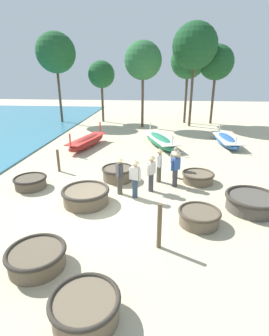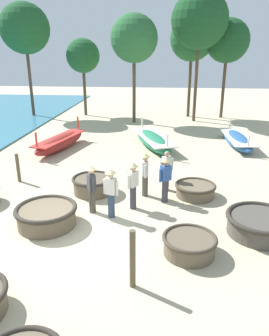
{
  "view_description": "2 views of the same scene",
  "coord_description": "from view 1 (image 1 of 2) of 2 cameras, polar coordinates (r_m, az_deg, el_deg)",
  "views": [
    {
      "loc": [
        2.25,
        -8.87,
        5.0
      ],
      "look_at": [
        1.24,
        2.05,
        0.94
      ],
      "focal_mm": 28.0,
      "sensor_mm": 36.0,
      "label": 1
    },
    {
      "loc": [
        2.98,
        -8.39,
        5.16
      ],
      "look_at": [
        1.94,
        2.84,
        1.07
      ],
      "focal_mm": 35.0,
      "sensor_mm": 36.0,
      "label": 2
    }
  ],
  "objects": [
    {
      "name": "long_boat_green_hull",
      "position": [
        20.23,
        19.32,
        5.79
      ],
      "size": [
        1.43,
        4.7,
        1.11
      ],
      "color": "#285693",
      "rests_on": "ground"
    },
    {
      "name": "tree_right_mid",
      "position": [
        27.93,
        -7.21,
        19.49
      ],
      "size": [
        2.65,
        2.65,
        6.03
      ],
      "color": "#4C3D2D",
      "rests_on": "ground"
    },
    {
      "name": "mooring_post_inland",
      "position": [
        14.31,
        -16.25,
        1.55
      ],
      "size": [
        0.14,
        0.14,
        1.2
      ],
      "primitive_type": "cylinder",
      "color": "brown",
      "rests_on": "ground"
    },
    {
      "name": "tree_center",
      "position": [
        28.18,
        -16.77,
        22.88
      ],
      "size": [
        3.75,
        3.75,
        8.55
      ],
      "color": "#4C3D2D",
      "rests_on": "ground"
    },
    {
      "name": "fisherman_by_coracle",
      "position": [
        10.76,
        0.11,
        -1.78
      ],
      "size": [
        0.51,
        0.36,
        1.67
      ],
      "color": "#2D425B",
      "rests_on": "ground"
    },
    {
      "name": "tree_tall_back",
      "position": [
        27.79,
        17.38,
        21.04
      ],
      "size": [
        3.26,
        3.26,
        7.43
      ],
      "color": "#4C3D2D",
      "rests_on": "ground"
    },
    {
      "name": "fisherman_with_hat",
      "position": [
        13.01,
        8.85,
        1.38
      ],
      "size": [
        0.51,
        0.32,
        1.57
      ],
      "color": "#4C473D",
      "rests_on": "ground"
    },
    {
      "name": "tree_left_mid",
      "position": [
        25.97,
        13.0,
        24.45
      ],
      "size": [
        4.0,
        4.0,
        9.11
      ],
      "color": "#4C3D2D",
      "rests_on": "ground"
    },
    {
      "name": "coracle_far_left",
      "position": [
        9.46,
        13.88,
        -10.23
      ],
      "size": [
        1.47,
        1.47,
        0.53
      ],
      "color": "brown",
      "rests_on": "ground"
    },
    {
      "name": "fisherman_standing_left",
      "position": [
        11.35,
        3.66,
        -0.62
      ],
      "size": [
        0.38,
        0.45,
        1.67
      ],
      "color": "#383842",
      "rests_on": "ground"
    },
    {
      "name": "coracle_upturned",
      "position": [
        12.81,
        -21.7,
        -2.83
      ],
      "size": [
        1.47,
        1.47,
        0.52
      ],
      "color": "brown",
      "rests_on": "ground"
    },
    {
      "name": "fisherman_hauling",
      "position": [
        11.98,
        8.94,
        0.32
      ],
      "size": [
        0.44,
        0.38,
        1.67
      ],
      "color": "#383842",
      "rests_on": "ground"
    },
    {
      "name": "coracle_center",
      "position": [
        7.9,
        -20.53,
        -17.74
      ],
      "size": [
        1.62,
        1.62,
        0.55
      ],
      "color": "brown",
      "rests_on": "ground"
    },
    {
      "name": "coracle_front_left",
      "position": [
        12.79,
        -3.63,
        -1.1
      ],
      "size": [
        1.58,
        1.58,
        0.64
      ],
      "color": "brown",
      "rests_on": "ground"
    },
    {
      "name": "fisherman_crouching",
      "position": [
        11.07,
        -3.29,
        -1.15
      ],
      "size": [
        0.36,
        0.47,
        1.67
      ],
      "color": "#4C473D",
      "rests_on": "ground"
    },
    {
      "name": "tree_leftmost",
      "position": [
        27.62,
        11.6,
        21.82
      ],
      "size": [
        3.34,
        3.34,
        7.61
      ],
      "color": "#4C3D2D",
      "rests_on": "ground"
    },
    {
      "name": "coracle_front_right",
      "position": [
        11.01,
        24.18,
        -6.7
      ],
      "size": [
        2.02,
        2.02,
        0.61
      ],
      "color": "#4C473F",
      "rests_on": "ground"
    },
    {
      "name": "coracle_weathered",
      "position": [
        10.68,
        -10.57,
        -5.89
      ],
      "size": [
        1.91,
        1.91,
        0.64
      ],
      "color": "brown",
      "rests_on": "ground"
    },
    {
      "name": "ground_plane",
      "position": [
        10.43,
        -7.92,
        -8.56
      ],
      "size": [
        80.0,
        80.0,
        0.0
      ],
      "primitive_type": "plane",
      "color": "#C6B793"
    },
    {
      "name": "mooring_post_shoreline",
      "position": [
        7.9,
        5.43,
        -12.48
      ],
      "size": [
        0.14,
        0.14,
        1.47
      ],
      "primitive_type": "cylinder",
      "color": "brown",
      "rests_on": "ground"
    },
    {
      "name": "coracle_nearest",
      "position": [
        6.33,
        -10.68,
        -27.7
      ],
      "size": [
        1.53,
        1.53,
        0.61
      ],
      "color": "brown",
      "rests_on": "ground"
    },
    {
      "name": "long_boat_ochre_hull",
      "position": [
        18.87,
        5.56,
        5.99
      ],
      "size": [
        2.84,
        5.14,
        1.27
      ],
      "color": "#237551",
      "rests_on": "ground"
    },
    {
      "name": "fisherman_standing_right",
      "position": [
        12.36,
        5.4,
        1.12
      ],
      "size": [
        0.36,
        0.53,
        1.67
      ],
      "color": "#4C473D",
      "rests_on": "ground"
    },
    {
      "name": "tree_rightmost",
      "position": [
        24.88,
        1.85,
        22.31
      ],
      "size": [
        3.32,
        3.32,
        7.56
      ],
      "color": "#4C3D2D",
      "rests_on": "ground"
    },
    {
      "name": "coracle_tilted",
      "position": [
        12.87,
        13.65,
        -1.89
      ],
      "size": [
        1.52,
        1.52,
        0.48
      ],
      "color": "brown",
      "rests_on": "ground"
    },
    {
      "name": "long_boat_red_hull",
      "position": [
        18.55,
        -10.25,
        5.65
      ],
      "size": [
        2.0,
        4.62,
        1.43
      ],
      "color": "maroon",
      "rests_on": "ground"
    }
  ]
}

